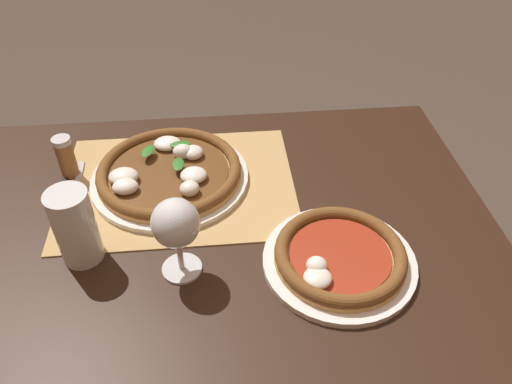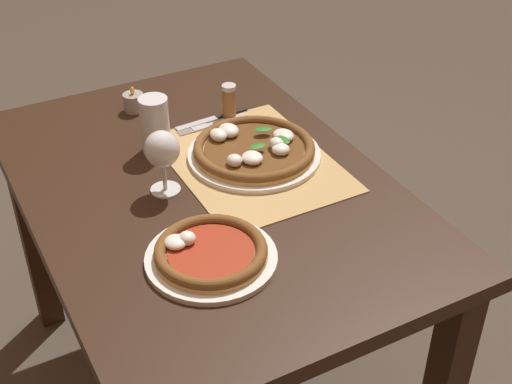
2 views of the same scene
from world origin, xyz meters
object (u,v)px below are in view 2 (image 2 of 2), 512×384
at_px(pizza_far, 210,253).
at_px(wine_glass, 162,152).
at_px(pint_glass, 155,126).
at_px(fork, 212,124).
at_px(pizza_near, 254,149).
at_px(knife, 212,119).
at_px(pepper_shaker, 229,101).
at_px(votive_candle, 134,103).

bearing_deg(pizza_far, wine_glass, -3.03).
height_order(pizza_far, pint_glass, pint_glass).
xyz_separation_m(pint_glass, fork, (0.05, -0.17, -0.06)).
bearing_deg(pizza_near, pizza_far, 139.07).
bearing_deg(knife, pepper_shaker, -96.73).
relative_size(wine_glass, knife, 0.72).
height_order(wine_glass, pepper_shaker, wine_glass).
distance_m(pint_glass, knife, 0.21).
xyz_separation_m(pint_glass, knife, (0.07, -0.19, -0.06)).
bearing_deg(pizza_far, pepper_shaker, -30.21).
relative_size(wine_glass, votive_candle, 2.15).
xyz_separation_m(pizza_near, votive_candle, (0.37, 0.18, 0.00)).
height_order(fork, pepper_shaker, pepper_shaker).
distance_m(wine_glass, pepper_shaker, 0.38).
height_order(pint_glass, fork, pint_glass).
bearing_deg(pint_glass, wine_glass, 164.33).
bearing_deg(knife, wine_glass, 136.35).
xyz_separation_m(wine_glass, fork, (0.22, -0.22, -0.10)).
relative_size(pizza_near, pizza_far, 1.22).
distance_m(pizza_near, votive_candle, 0.41).
xyz_separation_m(pizza_near, knife, (0.22, 0.01, -0.02)).
bearing_deg(pizza_far, pizza_near, -40.93).
relative_size(pint_glass, pepper_shaker, 1.49).
bearing_deg(knife, pizza_far, 154.37).
height_order(wine_glass, fork, wine_glass).
bearing_deg(pizza_near, fork, 7.28).
xyz_separation_m(wine_glass, pint_glass, (0.18, -0.05, -0.04)).
distance_m(pizza_near, wine_glass, 0.26).
xyz_separation_m(wine_glass, knife, (0.25, -0.24, -0.10)).
bearing_deg(wine_glass, knife, -43.65).
bearing_deg(votive_candle, pepper_shaker, -127.01).
height_order(pizza_far, wine_glass, wine_glass).
relative_size(wine_glass, pint_glass, 1.07).
bearing_deg(fork, pint_glass, 104.45).
distance_m(votive_candle, pepper_shaker, 0.27).
relative_size(pizza_near, votive_candle, 4.57).
bearing_deg(pepper_shaker, pizza_near, 170.17).
bearing_deg(pint_glass, knife, -69.12).
relative_size(pizza_far, fork, 1.34).
xyz_separation_m(knife, votive_candle, (0.15, 0.16, 0.02)).
bearing_deg(pint_glass, pizza_near, -126.28).
height_order(wine_glass, pint_glass, wine_glass).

